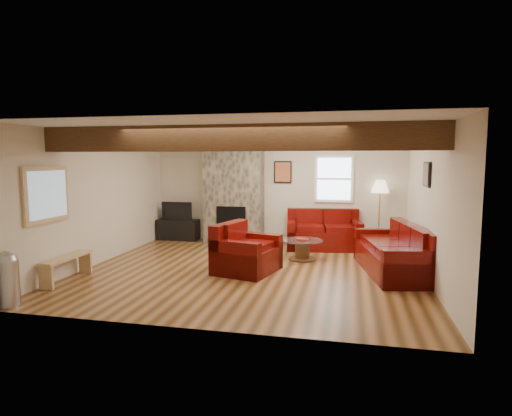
{
  "coord_description": "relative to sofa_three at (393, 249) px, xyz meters",
  "views": [
    {
      "loc": [
        1.7,
        -7.35,
        2.0
      ],
      "look_at": [
        0.0,
        0.4,
        1.09
      ],
      "focal_mm": 30.0,
      "sensor_mm": 36.0,
      "label": 1
    }
  ],
  "objects": [
    {
      "name": "pedal_bin",
      "position": [
        -5.3,
        -2.96,
        -0.04
      ],
      "size": [
        0.36,
        0.36,
        0.77
      ],
      "primitive_type": null,
      "rotation": [
        0.0,
        0.0,
        -0.21
      ],
      "color": "#B0B1B6",
      "rests_on": "floor"
    },
    {
      "name": "hatch_window",
      "position": [
        -5.44,
        -1.91,
        1.02
      ],
      "size": [
        0.08,
        1.0,
        0.9
      ],
      "primitive_type": null,
      "color": "tan",
      "rests_on": "room"
    },
    {
      "name": "ceiling_dome",
      "position": [
        -1.58,
        0.49,
        2.01
      ],
      "size": [
        0.4,
        0.4,
        0.18
      ],
      "primitive_type": null,
      "color": "white",
      "rests_on": "room"
    },
    {
      "name": "coffee_table",
      "position": [
        -1.67,
        0.62,
        -0.22
      ],
      "size": [
        0.82,
        0.82,
        0.43
      ],
      "color": "#4A2C18",
      "rests_on": "floor"
    },
    {
      "name": "back_window",
      "position": [
        -1.13,
        2.3,
        1.12
      ],
      "size": [
        0.9,
        0.08,
        1.1
      ],
      "primitive_type": null,
      "color": "white",
      "rests_on": "room"
    },
    {
      "name": "room",
      "position": [
        -2.48,
        -0.41,
        0.82
      ],
      "size": [
        8.0,
        8.0,
        8.0
      ],
      "color": "#543516",
      "rests_on": "ground"
    },
    {
      "name": "artwork_right",
      "position": [
        0.48,
        -0.11,
        1.32
      ],
      "size": [
        0.06,
        0.55,
        0.42
      ],
      "primitive_type": null,
      "color": "black",
      "rests_on": "room"
    },
    {
      "name": "pine_bench",
      "position": [
        -5.31,
        -1.69,
        -0.22
      ],
      "size": [
        0.26,
        1.1,
        0.41
      ],
      "primitive_type": null,
      "color": "tan",
      "rests_on": "floor"
    },
    {
      "name": "loveseat",
      "position": [
        -1.32,
        1.82,
        0.01
      ],
      "size": [
        1.75,
        1.15,
        0.87
      ],
      "primitive_type": null,
      "rotation": [
        0.0,
        0.0,
        0.13
      ],
      "color": "#450405",
      "rests_on": "floor"
    },
    {
      "name": "oak_beam",
      "position": [
        -2.48,
        -1.66,
        1.88
      ],
      "size": [
        6.0,
        0.36,
        0.38
      ],
      "primitive_type": "cube",
      "color": "#371E10",
      "rests_on": "room"
    },
    {
      "name": "floor_lamp",
      "position": [
        -0.1,
        2.14,
        0.89
      ],
      "size": [
        0.39,
        0.39,
        1.54
      ],
      "color": "tan",
      "rests_on": "floor"
    },
    {
      "name": "chimney_breast",
      "position": [
        -3.48,
        2.08,
        0.79
      ],
      "size": [
        1.4,
        0.67,
        2.5
      ],
      "color": "#3A352D",
      "rests_on": "floor"
    },
    {
      "name": "artwork_back",
      "position": [
        -2.33,
        2.3,
        1.27
      ],
      "size": [
        0.42,
        0.06,
        0.52
      ],
      "primitive_type": null,
      "color": "black",
      "rests_on": "room"
    },
    {
      "name": "coal_bucket",
      "position": [
        -3.66,
        1.68,
        -0.28
      ],
      "size": [
        0.3,
        0.3,
        0.28
      ],
      "primitive_type": null,
      "color": "slate",
      "rests_on": "floor"
    },
    {
      "name": "television",
      "position": [
        -4.93,
        2.12,
        0.31
      ],
      "size": [
        0.77,
        0.1,
        0.45
      ],
      "primitive_type": "imported",
      "color": "black",
      "rests_on": "tv_cabinet"
    },
    {
      "name": "armchair_red",
      "position": [
        -2.53,
        -0.5,
        0.01
      ],
      "size": [
        1.17,
        1.27,
        0.87
      ],
      "primitive_type": null,
      "rotation": [
        0.0,
        0.0,
        1.32
      ],
      "color": "#450405",
      "rests_on": "floor"
    },
    {
      "name": "sofa_three",
      "position": [
        0.0,
        0.0,
        0.0
      ],
      "size": [
        1.32,
        2.34,
        0.85
      ],
      "primitive_type": null,
      "rotation": [
        0.0,
        0.0,
        -1.38
      ],
      "color": "#450405",
      "rests_on": "floor"
    },
    {
      "name": "tv_cabinet",
      "position": [
        -4.93,
        2.12,
        -0.17
      ],
      "size": [
        1.02,
        0.41,
        0.51
      ],
      "primitive_type": "cube",
      "color": "black",
      "rests_on": "floor"
    }
  ]
}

